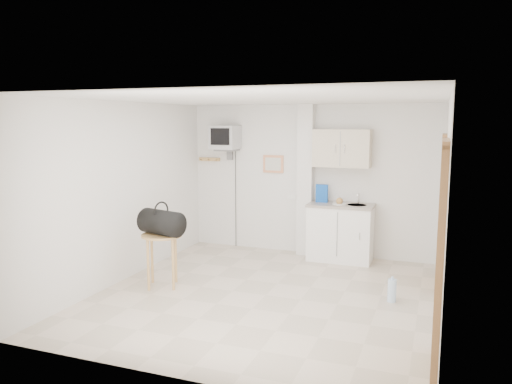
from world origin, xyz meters
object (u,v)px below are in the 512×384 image
(round_table, at_px, (162,243))
(water_bottle, at_px, (392,290))
(crt_television, at_px, (225,138))
(duffel_bag, at_px, (162,222))

(round_table, xyz_separation_m, water_bottle, (2.98, 0.48, -0.46))
(crt_television, relative_size, round_table, 2.97)
(crt_television, bearing_deg, water_bottle, -29.44)
(round_table, relative_size, duffel_bag, 1.07)
(round_table, xyz_separation_m, duffel_bag, (0.02, -0.03, 0.29))
(crt_television, height_order, water_bottle, crt_television)
(round_table, distance_m, water_bottle, 3.05)
(crt_television, xyz_separation_m, duffel_bag, (0.04, -2.20, -1.04))
(duffel_bag, xyz_separation_m, water_bottle, (2.96, 0.51, -0.75))
(crt_television, bearing_deg, round_table, -89.57)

